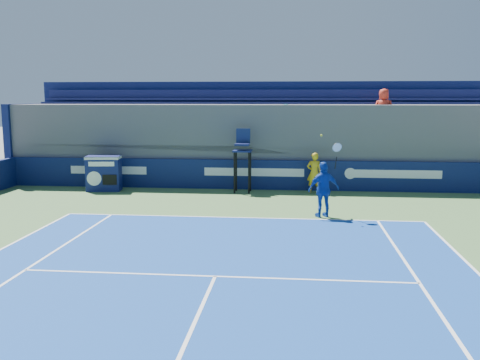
# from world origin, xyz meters

# --- Properties ---
(ball_person) EXTENTS (0.59, 0.40, 1.57)m
(ball_person) POSITION_xyz_m (2.37, 16.51, 0.80)
(ball_person) COLOR gold
(ball_person) RESTS_ON apron
(back_hoarding) EXTENTS (20.40, 0.21, 1.20)m
(back_hoarding) POSITION_xyz_m (0.00, 17.10, 0.60)
(back_hoarding) COLOR #0C1747
(back_hoarding) RESTS_ON ground
(match_clock) EXTENTS (1.40, 0.87, 1.40)m
(match_clock) POSITION_xyz_m (-5.90, 16.17, 0.74)
(match_clock) COLOR #101852
(match_clock) RESTS_ON ground
(umpire_chair) EXTENTS (0.71, 0.71, 2.48)m
(umpire_chair) POSITION_xyz_m (-0.40, 16.43, 1.53)
(umpire_chair) COLOR black
(umpire_chair) RESTS_ON ground
(tennis_player) EXTENTS (1.10, 0.76, 2.57)m
(tennis_player) POSITION_xyz_m (2.51, 12.26, 0.88)
(tennis_player) COLOR #133CA1
(tennis_player) RESTS_ON apron
(stadium_seating) EXTENTS (21.00, 4.05, 4.40)m
(stadium_seating) POSITION_xyz_m (0.02, 19.15, 1.83)
(stadium_seating) COLOR #4B4B50
(stadium_seating) RESTS_ON ground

